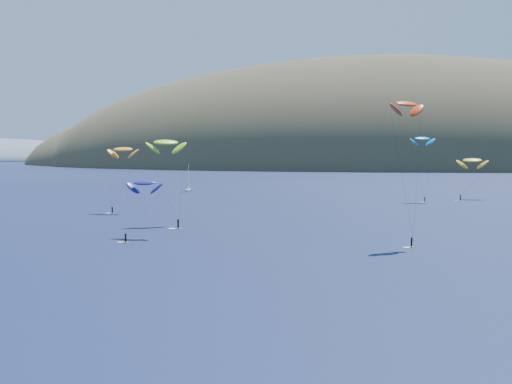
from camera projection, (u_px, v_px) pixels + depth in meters
name	position (u px, v px, depth m)	size (l,w,h in m)	color
ground	(215.00, 368.00, 58.06)	(2800.00, 2800.00, 0.00)	black
island	(401.00, 178.00, 606.71)	(730.00, 300.00, 210.00)	#3D3526
sailboat	(188.00, 189.00, 275.87)	(8.86, 7.72, 10.62)	white
kitesurfer_1	(123.00, 149.00, 191.08)	(8.17, 6.94, 19.16)	yellow
kitesurfer_3	(166.00, 143.00, 162.28)	(10.85, 13.35, 21.11)	yellow
kitesurfer_4	(422.00, 139.00, 227.20)	(8.44, 6.69, 22.24)	yellow
kitesurfer_9	(407.00, 104.00, 128.74)	(7.88, 8.66, 27.62)	yellow
kitesurfer_10	(145.00, 183.00, 140.04)	(7.66, 11.43, 12.75)	yellow
kitesurfer_11	(472.00, 160.00, 238.68)	(10.60, 12.10, 15.57)	yellow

